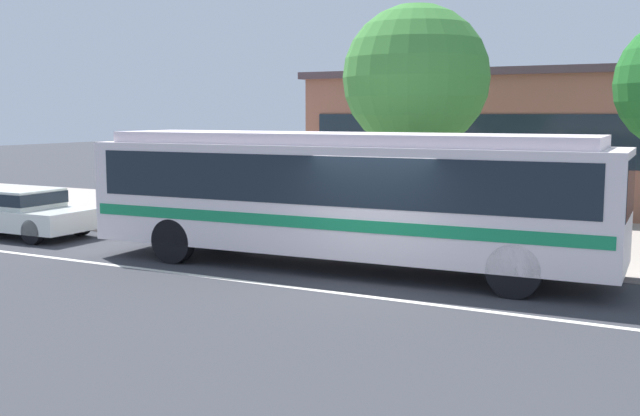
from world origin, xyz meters
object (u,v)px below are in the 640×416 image
bus_stop_sign (549,189)px  street_tree_near_stop (416,79)px  sedan_behind_bus (17,209)px  pedestrian_waiting_near_sign (394,207)px  transit_bus (343,190)px

bus_stop_sign → street_tree_near_stop: (-3.98, 2.49, 2.48)m
sedan_behind_bus → pedestrian_waiting_near_sign: bearing=15.9°
transit_bus → pedestrian_waiting_near_sign: (0.09, 2.59, -0.63)m
sedan_behind_bus → bus_stop_sign: (13.69, 2.14, 1.01)m
sedan_behind_bus → street_tree_near_stop: street_tree_near_stop is taller
transit_bus → pedestrian_waiting_near_sign: transit_bus is taller
transit_bus → sedan_behind_bus: bearing=-178.7°
transit_bus → street_tree_near_stop: (-0.08, 4.41, 2.52)m
pedestrian_waiting_near_sign → street_tree_near_stop: bearing=95.5°
pedestrian_waiting_near_sign → bus_stop_sign: 3.92m
transit_bus → sedan_behind_bus: 9.84m
pedestrian_waiting_near_sign → bus_stop_sign: (3.81, -0.67, 0.67)m
pedestrian_waiting_near_sign → bus_stop_sign: size_ratio=0.64×
transit_bus → sedan_behind_bus: (-9.79, -0.22, -0.97)m
bus_stop_sign → street_tree_near_stop: bearing=148.0°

